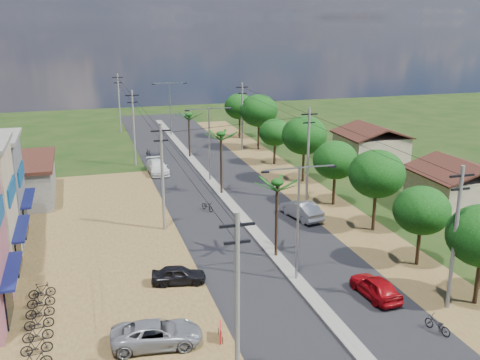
{
  "coord_description": "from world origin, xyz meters",
  "views": [
    {
      "loc": [
        -13.31,
        -31.93,
        17.07
      ],
      "look_at": [
        0.34,
        14.57,
        3.0
      ],
      "focal_mm": 42.0,
      "sensor_mm": 36.0,
      "label": 1
    }
  ],
  "objects_px": {
    "car_red_near": "(375,287)",
    "car_parked_dark": "(179,275)",
    "car_silver_mid": "(302,210)",
    "parked_scooter_row": "(38,327)",
    "car_white_far": "(157,167)",
    "car_parked_silver": "(157,334)",
    "moto_rider_east": "(437,325)",
    "roadside_sign": "(220,333)"
  },
  "relations": [
    {
      "from": "car_white_far",
      "to": "car_parked_dark",
      "type": "bearing_deg",
      "value": -97.65
    },
    {
      "from": "car_parked_dark",
      "to": "moto_rider_east",
      "type": "relative_size",
      "value": 2.06
    },
    {
      "from": "car_white_far",
      "to": "moto_rider_east",
      "type": "bearing_deg",
      "value": -77.14
    },
    {
      "from": "car_white_far",
      "to": "roadside_sign",
      "type": "distance_m",
      "value": 35.21
    },
    {
      "from": "roadside_sign",
      "to": "car_red_near",
      "type": "bearing_deg",
      "value": 24.64
    },
    {
      "from": "car_parked_silver",
      "to": "car_white_far",
      "type": "bearing_deg",
      "value": -2.38
    },
    {
      "from": "car_silver_mid",
      "to": "car_white_far",
      "type": "height_order",
      "value": "car_silver_mid"
    },
    {
      "from": "car_parked_dark",
      "to": "moto_rider_east",
      "type": "distance_m",
      "value": 16.33
    },
    {
      "from": "car_silver_mid",
      "to": "car_parked_dark",
      "type": "bearing_deg",
      "value": 25.25
    },
    {
      "from": "car_parked_dark",
      "to": "moto_rider_east",
      "type": "height_order",
      "value": "car_parked_dark"
    },
    {
      "from": "car_parked_dark",
      "to": "car_silver_mid",
      "type": "bearing_deg",
      "value": -42.96
    },
    {
      "from": "moto_rider_east",
      "to": "parked_scooter_row",
      "type": "relative_size",
      "value": 0.18
    },
    {
      "from": "car_white_far",
      "to": "moto_rider_east",
      "type": "height_order",
      "value": "car_white_far"
    },
    {
      "from": "car_white_far",
      "to": "car_silver_mid",
      "type": "bearing_deg",
      "value": -63.69
    },
    {
      "from": "car_silver_mid",
      "to": "car_parked_dark",
      "type": "xyz_separation_m",
      "value": [
        -12.65,
        -9.41,
        -0.16
      ]
    },
    {
      "from": "car_parked_dark",
      "to": "moto_rider_east",
      "type": "bearing_deg",
      "value": -117.71
    },
    {
      "from": "car_parked_silver",
      "to": "car_parked_dark",
      "type": "relative_size",
      "value": 1.37
    },
    {
      "from": "car_parked_silver",
      "to": "car_silver_mid",
      "type": "bearing_deg",
      "value": -36.75
    },
    {
      "from": "car_parked_silver",
      "to": "parked_scooter_row",
      "type": "xyz_separation_m",
      "value": [
        -6.18,
        2.9,
        -0.18
      ]
    },
    {
      "from": "car_silver_mid",
      "to": "car_white_far",
      "type": "distance_m",
      "value": 20.94
    },
    {
      "from": "car_red_near",
      "to": "parked_scooter_row",
      "type": "xyz_separation_m",
      "value": [
        -20.23,
        1.33,
        -0.2
      ]
    },
    {
      "from": "car_silver_mid",
      "to": "car_parked_silver",
      "type": "bearing_deg",
      "value": 35.88
    },
    {
      "from": "car_red_near",
      "to": "car_parked_dark",
      "type": "bearing_deg",
      "value": -29.2
    },
    {
      "from": "car_silver_mid",
      "to": "moto_rider_east",
      "type": "bearing_deg",
      "value": 79.2
    },
    {
      "from": "car_silver_mid",
      "to": "roadside_sign",
      "type": "relative_size",
      "value": 4.37
    },
    {
      "from": "car_parked_dark",
      "to": "roadside_sign",
      "type": "bearing_deg",
      "value": -162.09
    },
    {
      "from": "car_parked_silver",
      "to": "moto_rider_east",
      "type": "bearing_deg",
      "value": -95.57
    },
    {
      "from": "car_red_near",
      "to": "car_white_far",
      "type": "bearing_deg",
      "value": -79.23
    },
    {
      "from": "car_white_far",
      "to": "roadside_sign",
      "type": "height_order",
      "value": "car_white_far"
    },
    {
      "from": "moto_rider_east",
      "to": "roadside_sign",
      "type": "height_order",
      "value": "moto_rider_east"
    },
    {
      "from": "car_parked_dark",
      "to": "roadside_sign",
      "type": "relative_size",
      "value": 3.33
    },
    {
      "from": "car_red_near",
      "to": "car_white_far",
      "type": "xyz_separation_m",
      "value": [
        -8.94,
        33.18,
        0.03
      ]
    },
    {
      "from": "moto_rider_east",
      "to": "roadside_sign",
      "type": "bearing_deg",
      "value": -28.82
    },
    {
      "from": "roadside_sign",
      "to": "car_silver_mid",
      "type": "bearing_deg",
      "value": 69.21
    },
    {
      "from": "car_red_near",
      "to": "car_silver_mid",
      "type": "distance_m",
      "value": 14.82
    },
    {
      "from": "car_red_near",
      "to": "roadside_sign",
      "type": "xyz_separation_m",
      "value": [
        -10.62,
        -1.98,
        -0.25
      ]
    },
    {
      "from": "car_parked_dark",
      "to": "roadside_sign",
      "type": "xyz_separation_m",
      "value": [
        0.97,
        -7.36,
        -0.16
      ]
    },
    {
      "from": "car_silver_mid",
      "to": "roadside_sign",
      "type": "bearing_deg",
      "value": 43.75
    },
    {
      "from": "car_white_far",
      "to": "parked_scooter_row",
      "type": "relative_size",
      "value": 0.51
    },
    {
      "from": "roadside_sign",
      "to": "parked_scooter_row",
      "type": "xyz_separation_m",
      "value": [
        -9.61,
        3.31,
        0.05
      ]
    },
    {
      "from": "roadside_sign",
      "to": "car_parked_dark",
      "type": "bearing_deg",
      "value": 111.58
    },
    {
      "from": "car_white_far",
      "to": "car_parked_silver",
      "type": "height_order",
      "value": "car_white_far"
    }
  ]
}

